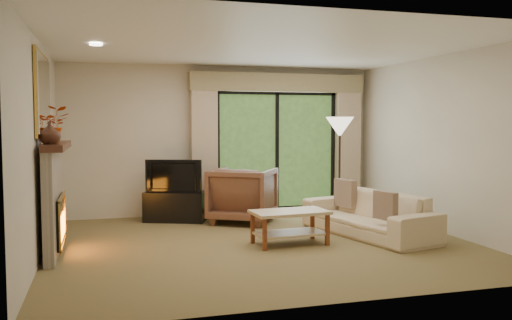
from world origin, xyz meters
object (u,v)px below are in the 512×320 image
object	(u,v)px
armchair	(243,195)
sofa	(368,214)
coffee_table	(290,228)
media_console	(175,206)

from	to	relation	value
armchair	sofa	distance (m)	2.08
coffee_table	media_console	bearing A→B (deg)	116.47
media_console	sofa	world-z (taller)	sofa
media_console	armchair	distance (m)	1.14
media_console	coffee_table	bearing A→B (deg)	-38.41
sofa	coffee_table	world-z (taller)	sofa
armchair	sofa	size ratio (longest dim) A/B	0.46
armchair	coffee_table	xyz separation A→B (m)	(0.20, -1.71, -0.22)
armchair	coffee_table	bearing A→B (deg)	128.09
armchair	coffee_table	distance (m)	1.73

